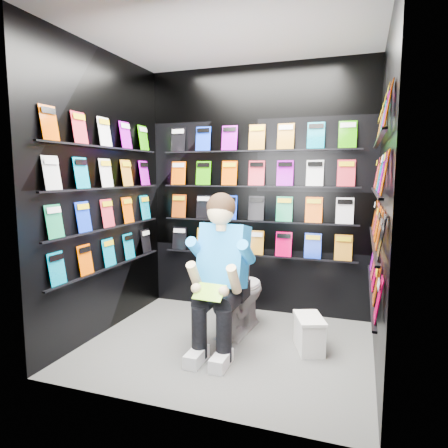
% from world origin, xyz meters
% --- Properties ---
extents(floor, '(2.40, 2.40, 0.00)m').
position_xyz_m(floor, '(0.00, 0.00, 0.00)').
color(floor, '#62625F').
rests_on(floor, ground).
extents(ceiling, '(2.40, 2.40, 0.00)m').
position_xyz_m(ceiling, '(0.00, 0.00, 2.60)').
color(ceiling, white).
rests_on(ceiling, floor).
extents(wall_back, '(2.40, 0.04, 2.60)m').
position_xyz_m(wall_back, '(0.00, 1.00, 1.30)').
color(wall_back, black).
rests_on(wall_back, floor).
extents(wall_front, '(2.40, 0.04, 2.60)m').
position_xyz_m(wall_front, '(0.00, -1.00, 1.30)').
color(wall_front, black).
rests_on(wall_front, floor).
extents(wall_left, '(0.04, 2.00, 2.60)m').
position_xyz_m(wall_left, '(-1.20, 0.00, 1.30)').
color(wall_left, black).
rests_on(wall_left, floor).
extents(wall_right, '(0.04, 2.00, 2.60)m').
position_xyz_m(wall_right, '(1.20, 0.00, 1.30)').
color(wall_right, black).
rests_on(wall_right, floor).
extents(comics_back, '(2.10, 0.06, 1.37)m').
position_xyz_m(comics_back, '(0.00, 0.97, 1.31)').
color(comics_back, '#E40048').
rests_on(comics_back, wall_back).
extents(comics_left, '(0.06, 1.70, 1.37)m').
position_xyz_m(comics_left, '(-1.17, 0.00, 1.31)').
color(comics_left, '#E40048').
rests_on(comics_left, wall_left).
extents(comics_right, '(0.06, 1.70, 1.37)m').
position_xyz_m(comics_right, '(1.17, 0.00, 1.31)').
color(comics_right, '#E40048').
rests_on(comics_right, wall_right).
extents(toilet, '(0.48, 0.78, 0.73)m').
position_xyz_m(toilet, '(-0.03, 0.38, 0.37)').
color(toilet, white).
rests_on(toilet, floor).
extents(longbox, '(0.30, 0.40, 0.27)m').
position_xyz_m(longbox, '(0.68, 0.16, 0.13)').
color(longbox, white).
rests_on(longbox, floor).
extents(longbox_lid, '(0.33, 0.42, 0.03)m').
position_xyz_m(longbox_lid, '(0.68, 0.16, 0.28)').
color(longbox_lid, white).
rests_on(longbox_lid, longbox).
extents(reader, '(0.60, 0.83, 1.45)m').
position_xyz_m(reader, '(-0.03, 0.00, 0.78)').
color(reader, '#2390EA').
rests_on(reader, toilet).
extents(held_comic, '(0.25, 0.16, 0.10)m').
position_xyz_m(held_comic, '(-0.03, -0.35, 0.58)').
color(held_comic, green).
rests_on(held_comic, reader).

